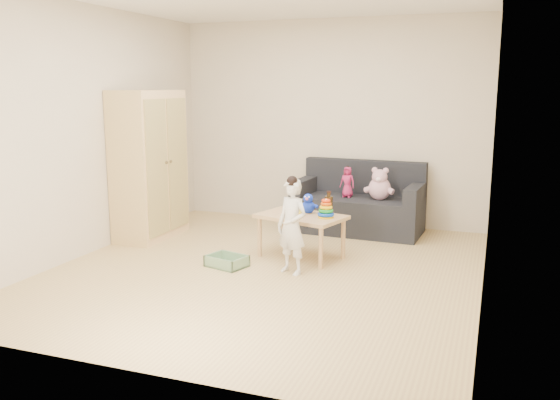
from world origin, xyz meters
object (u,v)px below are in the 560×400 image
at_px(wardrobe, 149,165).
at_px(sofa, 358,214).
at_px(toddler, 292,228).
at_px(play_table, 301,236).

distance_m(wardrobe, sofa, 2.57).
relative_size(wardrobe, toddler, 1.93).
xyz_separation_m(wardrobe, play_table, (1.94, -0.22, -0.63)).
height_order(wardrobe, play_table, wardrobe).
xyz_separation_m(wardrobe, sofa, (2.24, 1.08, -0.64)).
distance_m(play_table, toddler, 0.58).
xyz_separation_m(wardrobe, toddler, (2.02, -0.75, -0.41)).
relative_size(play_table, toddler, 0.97).
height_order(play_table, toddler, toddler).
distance_m(wardrobe, play_table, 2.05).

